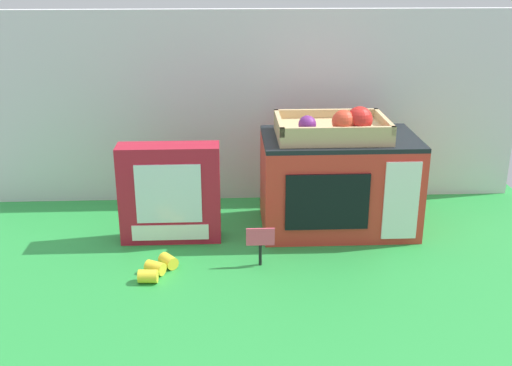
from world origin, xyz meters
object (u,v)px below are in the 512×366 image
Objects in this scene: loose_toy_banana at (157,268)px; food_groups_crate at (335,128)px; price_sign at (260,241)px; toy_microwave at (338,182)px; cookie_set_box at (170,193)px.

food_groups_crate is at bearing 28.03° from loose_toy_banana.
food_groups_crate is at bearing 45.00° from price_sign.
toy_microwave is 3.48× the size of loose_toy_banana.
toy_microwave reaches higher than price_sign.
food_groups_crate reaches higher than cookie_set_box.
loose_toy_banana is at bearing -171.92° from price_sign.
loose_toy_banana is (-0.25, -0.04, -0.05)m from price_sign.
toy_microwave and cookie_set_box have the same top height.
toy_microwave is 0.33m from price_sign.
toy_microwave is 4.19× the size of price_sign.
cookie_set_box is (-0.44, -0.05, -0.16)m from food_groups_crate.
toy_microwave is at bearing 28.64° from loose_toy_banana.
loose_toy_banana is (-0.02, -0.20, -0.12)m from cookie_set_box.
cookie_set_box is at bearing 84.46° from loose_toy_banana.
loose_toy_banana is at bearing -151.97° from food_groups_crate.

